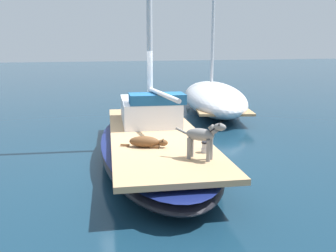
# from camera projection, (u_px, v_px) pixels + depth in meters

# --- Properties ---
(ground_plane) EXTENTS (120.00, 120.00, 0.00)m
(ground_plane) POSITION_uv_depth(u_px,v_px,m) (155.00, 159.00, 8.62)
(ground_plane) COLOR #143347
(sailboat_main) EXTENTS (3.53, 7.52, 0.66)m
(sailboat_main) POSITION_uv_depth(u_px,v_px,m) (155.00, 145.00, 8.55)
(sailboat_main) COLOR black
(sailboat_main) RESTS_ON ground
(cabin_house) EXTENTS (1.70, 2.40, 0.84)m
(cabin_house) POSITION_uv_depth(u_px,v_px,m) (150.00, 109.00, 9.48)
(cabin_house) COLOR silver
(cabin_house) RESTS_ON sailboat_main
(dog_brown) EXTENTS (0.90, 0.50, 0.22)m
(dog_brown) POSITION_uv_depth(u_px,v_px,m) (146.00, 142.00, 7.18)
(dog_brown) COLOR brown
(dog_brown) RESTS_ON sailboat_main
(dog_grey) EXTENTS (0.74, 0.71, 0.70)m
(dog_grey) POSITION_uv_depth(u_px,v_px,m) (203.00, 136.00, 6.33)
(dog_grey) COLOR gray
(dog_grey) RESTS_ON sailboat_main
(deck_winch) EXTENTS (0.16, 0.16, 0.21)m
(deck_winch) POSITION_uv_depth(u_px,v_px,m) (205.00, 147.00, 6.82)
(deck_winch) COLOR #B7B7BC
(deck_winch) RESTS_ON sailboat_main
(moored_boat_starboard_side) EXTENTS (4.27, 7.62, 5.72)m
(moored_boat_starboard_side) POSITION_uv_depth(u_px,v_px,m) (214.00, 97.00, 14.82)
(moored_boat_starboard_side) COLOR white
(moored_boat_starboard_side) RESTS_ON ground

